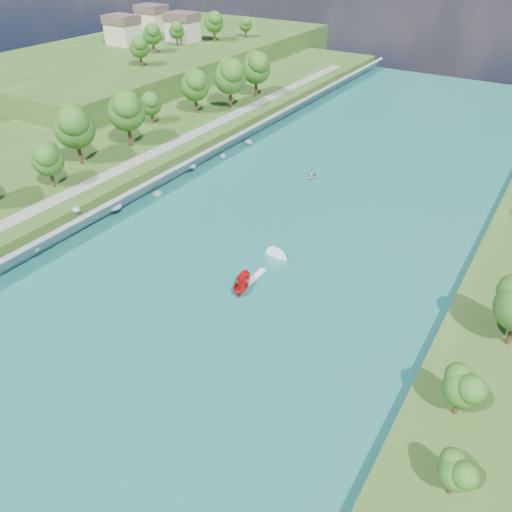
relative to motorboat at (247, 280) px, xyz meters
The scene contains 10 objects.
ground 15.28m from the motorboat, 101.77° to the right, with size 260.00×260.00×0.00m, color #2D5119.
river_water 6.01m from the motorboat, 121.53° to the left, with size 55.00×240.00×0.10m, color #1B6861.
berm_west 53.36m from the motorboat, behind, with size 45.00×240.00×3.50m, color #2D5119.
ridge_west 117.28m from the motorboat, 136.92° to the left, with size 60.00×120.00×9.00m, color #2D5119.
riprap_bank 29.26m from the motorboat, behind, with size 4.56×236.00×4.56m.
riverside_path 36.07m from the motorboat, behind, with size 3.00×200.00×0.10m, color gray.
ridge_houses 125.75m from the motorboat, 137.17° to the left, with size 29.50×29.50×8.40m.
trees_ridge 108.08m from the motorboat, 132.86° to the left, with size 15.20×52.81×10.41m.
motorboat is the anchor object (origin of this frame).
raft 35.75m from the motorboat, 103.23° to the left, with size 2.40×3.09×1.65m.
Camera 1 is at (32.68, -29.43, 40.38)m, focal length 35.00 mm.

